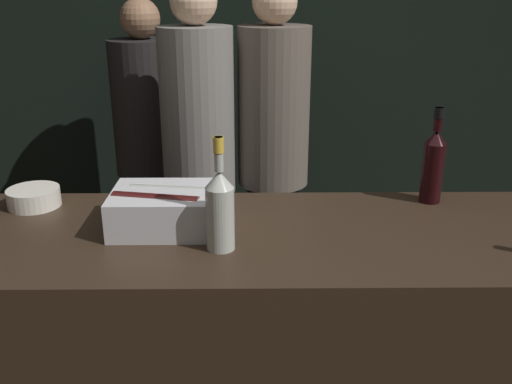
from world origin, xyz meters
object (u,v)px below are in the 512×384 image
object	(u,v)px
person_grey_polo	(148,143)
person_blond_tee	(273,149)
ice_bin_with_bottles	(165,208)
person_in_hoodie	(199,155)
bowl_white	(34,197)
rose_wine_bottle	(220,207)
red_wine_bottle_black_foil	(433,163)

from	to	relation	value
person_grey_polo	person_blond_tee	bearing A→B (deg)	53.25
ice_bin_with_bottles	person_in_hoodie	xyz separation A→B (m)	(0.02, 0.96, -0.12)
bowl_white	rose_wine_bottle	bearing A→B (deg)	-27.13
red_wine_bottle_black_foil	person_in_hoodie	world-z (taller)	person_in_hoodie
rose_wine_bottle	person_blond_tee	bearing A→B (deg)	80.78
rose_wine_bottle	person_in_hoodie	distance (m)	1.14
bowl_white	person_in_hoodie	bearing A→B (deg)	56.89
person_blond_tee	person_grey_polo	size ratio (longest dim) A/B	1.05
red_wine_bottle_black_foil	ice_bin_with_bottles	bearing A→B (deg)	-166.34
bowl_white	red_wine_bottle_black_foil	xyz separation A→B (m)	(1.39, 0.03, 0.11)
red_wine_bottle_black_foil	person_grey_polo	xyz separation A→B (m)	(-1.21, 1.21, -0.26)
person_in_hoodie	person_blond_tee	world-z (taller)	person_in_hoodie
bowl_white	person_blond_tee	world-z (taller)	person_blond_tee
ice_bin_with_bottles	person_grey_polo	size ratio (longest dim) A/B	0.19
person_in_hoodie	person_blond_tee	distance (m)	0.38
rose_wine_bottle	ice_bin_with_bottles	bearing A→B (deg)	139.93
ice_bin_with_bottles	bowl_white	distance (m)	0.52
bowl_white	person_blond_tee	distance (m)	1.25
red_wine_bottle_black_foil	person_in_hoodie	distance (m)	1.17
red_wine_bottle_black_foil	person_grey_polo	bearing A→B (deg)	135.02
person_in_hoodie	person_grey_polo	world-z (taller)	person_in_hoodie
bowl_white	person_grey_polo	size ratio (longest dim) A/B	0.10
rose_wine_bottle	person_blond_tee	world-z (taller)	person_blond_tee
person_blond_tee	ice_bin_with_bottles	bearing A→B (deg)	145.62
person_in_hoodie	person_grey_polo	xyz separation A→B (m)	(-0.32, 0.46, -0.07)
bowl_white	person_blond_tee	bearing A→B (deg)	46.22
ice_bin_with_bottles	bowl_white	size ratio (longest dim) A/B	1.86
person_grey_polo	rose_wine_bottle	bearing A→B (deg)	6.27
red_wine_bottle_black_foil	person_in_hoodie	xyz separation A→B (m)	(-0.88, 0.74, -0.19)
rose_wine_bottle	person_blond_tee	distance (m)	1.27
ice_bin_with_bottles	red_wine_bottle_black_foil	distance (m)	0.93
person_in_hoodie	person_blond_tee	size ratio (longest dim) A/B	1.00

